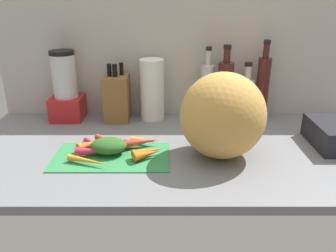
{
  "coord_description": "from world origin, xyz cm",
  "views": [
    {
      "loc": [
        -7.27,
        -118.06,
        55.26
      ],
      "look_at": [
        -7.74,
        -10.88,
        12.28
      ],
      "focal_mm": 36.16,
      "sensor_mm": 36.0,
      "label": 1
    }
  ],
  "objects_px": {
    "carrot_11": "(146,141)",
    "winter_squash": "(224,116)",
    "carrot_8": "(97,150)",
    "bottle_0": "(209,90)",
    "bottle_2": "(247,98)",
    "carrot_4": "(149,154)",
    "blender_appliance": "(67,90)",
    "carrot_3": "(98,144)",
    "carrot_6": "(96,144)",
    "carrot_1": "(90,161)",
    "carrot_0": "(95,151)",
    "carrot_12": "(109,141)",
    "carrot_9": "(128,144)",
    "bottle_1": "(226,90)",
    "bottle_3": "(264,87)",
    "carrot_10": "(143,142)",
    "carrot_5": "(93,144)",
    "paper_towel_roll": "(154,90)",
    "carrot_7": "(148,151)",
    "carrot_2": "(98,149)",
    "cutting_board": "(113,156)",
    "knife_block": "(119,97)"
  },
  "relations": [
    {
      "from": "carrot_5",
      "to": "bottle_2",
      "type": "relative_size",
      "value": 0.41
    },
    {
      "from": "winter_squash",
      "to": "bottle_2",
      "type": "height_order",
      "value": "winter_squash"
    },
    {
      "from": "carrot_8",
      "to": "bottle_2",
      "type": "height_order",
      "value": "bottle_2"
    },
    {
      "from": "carrot_11",
      "to": "carrot_8",
      "type": "bearing_deg",
      "value": -155.34
    },
    {
      "from": "carrot_2",
      "to": "winter_squash",
      "type": "bearing_deg",
      "value": -1.91
    },
    {
      "from": "carrot_5",
      "to": "blender_appliance",
      "type": "xyz_separation_m",
      "value": [
        -0.18,
        0.33,
        0.11
      ]
    },
    {
      "from": "carrot_1",
      "to": "carrot_12",
      "type": "relative_size",
      "value": 1.29
    },
    {
      "from": "carrot_1",
      "to": "paper_towel_roll",
      "type": "distance_m",
      "value": 0.52
    },
    {
      "from": "carrot_5",
      "to": "paper_towel_roll",
      "type": "distance_m",
      "value": 0.41
    },
    {
      "from": "carrot_10",
      "to": "carrot_7",
      "type": "bearing_deg",
      "value": -72.44
    },
    {
      "from": "carrot_3",
      "to": "carrot_11",
      "type": "bearing_deg",
      "value": 7.06
    },
    {
      "from": "carrot_3",
      "to": "carrot_4",
      "type": "relative_size",
      "value": 1.33
    },
    {
      "from": "carrot_10",
      "to": "carrot_5",
      "type": "bearing_deg",
      "value": -175.11
    },
    {
      "from": "carrot_6",
      "to": "paper_towel_roll",
      "type": "xyz_separation_m",
      "value": [
        0.2,
        0.32,
        0.12
      ]
    },
    {
      "from": "winter_squash",
      "to": "carrot_6",
      "type": "bearing_deg",
      "value": 173.12
    },
    {
      "from": "carrot_1",
      "to": "cutting_board",
      "type": "bearing_deg",
      "value": 44.17
    },
    {
      "from": "carrot_4",
      "to": "bottle_3",
      "type": "height_order",
      "value": "bottle_3"
    },
    {
      "from": "carrot_8",
      "to": "bottle_1",
      "type": "distance_m",
      "value": 0.63
    },
    {
      "from": "carrot_12",
      "to": "carrot_5",
      "type": "bearing_deg",
      "value": -146.27
    },
    {
      "from": "carrot_11",
      "to": "bottle_2",
      "type": "distance_m",
      "value": 0.53
    },
    {
      "from": "carrot_5",
      "to": "carrot_10",
      "type": "height_order",
      "value": "carrot_10"
    },
    {
      "from": "carrot_9",
      "to": "carrot_11",
      "type": "distance_m",
      "value": 0.07
    },
    {
      "from": "carrot_9",
      "to": "bottle_3",
      "type": "relative_size",
      "value": 0.3
    },
    {
      "from": "carrot_9",
      "to": "bottle_1",
      "type": "bearing_deg",
      "value": 36.71
    },
    {
      "from": "bottle_0",
      "to": "carrot_0",
      "type": "bearing_deg",
      "value": -137.01
    },
    {
      "from": "knife_block",
      "to": "bottle_3",
      "type": "bearing_deg",
      "value": 1.37
    },
    {
      "from": "carrot_3",
      "to": "carrot_6",
      "type": "bearing_deg",
      "value": -173.56
    },
    {
      "from": "blender_appliance",
      "to": "bottle_3",
      "type": "distance_m",
      "value": 0.89
    },
    {
      "from": "carrot_11",
      "to": "winter_squash",
      "type": "relative_size",
      "value": 0.36
    },
    {
      "from": "carrot_1",
      "to": "carrot_2",
      "type": "xyz_separation_m",
      "value": [
        0.01,
        0.1,
        -0.0
      ]
    },
    {
      "from": "carrot_0",
      "to": "carrot_4",
      "type": "distance_m",
      "value": 0.19
    },
    {
      "from": "carrot_3",
      "to": "bottle_3",
      "type": "relative_size",
      "value": 0.38
    },
    {
      "from": "carrot_5",
      "to": "bottle_0",
      "type": "height_order",
      "value": "bottle_0"
    },
    {
      "from": "carrot_7",
      "to": "winter_squash",
      "type": "xyz_separation_m",
      "value": [
        0.26,
        0.02,
        0.13
      ]
    },
    {
      "from": "winter_squash",
      "to": "knife_block",
      "type": "relative_size",
      "value": 1.17
    },
    {
      "from": "carrot_7",
      "to": "carrot_12",
      "type": "xyz_separation_m",
      "value": [
        -0.16,
        0.1,
        -0.0
      ]
    },
    {
      "from": "carrot_4",
      "to": "blender_appliance",
      "type": "distance_m",
      "value": 0.58
    },
    {
      "from": "carrot_0",
      "to": "carrot_12",
      "type": "distance_m",
      "value": 0.11
    },
    {
      "from": "carrot_1",
      "to": "blender_appliance",
      "type": "distance_m",
      "value": 0.51
    },
    {
      "from": "carrot_8",
      "to": "carrot_10",
      "type": "distance_m",
      "value": 0.17
    },
    {
      "from": "cutting_board",
      "to": "carrot_6",
      "type": "height_order",
      "value": "carrot_6"
    },
    {
      "from": "bottle_0",
      "to": "bottle_2",
      "type": "relative_size",
      "value": 1.24
    },
    {
      "from": "winter_squash",
      "to": "carrot_8",
      "type": "bearing_deg",
      "value": 179.87
    },
    {
      "from": "carrot_9",
      "to": "carrot_12",
      "type": "xyz_separation_m",
      "value": [
        -0.08,
        0.03,
        -0.0
      ]
    },
    {
      "from": "carrot_2",
      "to": "bottle_2",
      "type": "height_order",
      "value": "bottle_2"
    },
    {
      "from": "carrot_0",
      "to": "bottle_0",
      "type": "height_order",
      "value": "bottle_0"
    },
    {
      "from": "carrot_11",
      "to": "carrot_1",
      "type": "bearing_deg",
      "value": -138.02
    },
    {
      "from": "carrot_8",
      "to": "carrot_11",
      "type": "xyz_separation_m",
      "value": [
        0.17,
        0.08,
        0.0
      ]
    },
    {
      "from": "blender_appliance",
      "to": "bottle_2",
      "type": "distance_m",
      "value": 0.81
    },
    {
      "from": "bottle_2",
      "to": "carrot_2",
      "type": "bearing_deg",
      "value": -149.82
    }
  ]
}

